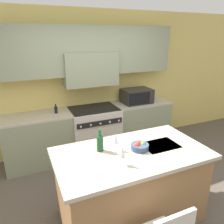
{
  "coord_description": "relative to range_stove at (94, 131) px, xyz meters",
  "views": [
    {
      "loc": [
        -1.25,
        -2.12,
        2.22
      ],
      "look_at": [
        -0.07,
        0.59,
        1.19
      ],
      "focal_mm": 35.0,
      "sensor_mm": 36.0,
      "label": 1
    }
  ],
  "objects": [
    {
      "name": "back_counter",
      "position": [
        -0.0,
        0.02,
        -0.0
      ],
      "size": [
        3.24,
        0.62,
        0.92
      ],
      "color": "gray",
      "rests_on": "ground_plane"
    },
    {
      "name": "kitchen_island",
      "position": [
        -0.13,
        -1.74,
        0.01
      ],
      "size": [
        1.8,
        0.99,
        0.94
      ],
      "color": "olive",
      "rests_on": "ground_plane"
    },
    {
      "name": "wine_bottle",
      "position": [
        -0.46,
        -1.57,
        0.58
      ],
      "size": [
        0.08,
        0.08,
        0.27
      ],
      "color": "#194723",
      "rests_on": "kitchen_island"
    },
    {
      "name": "fruit_bowl",
      "position": [
        -0.02,
        -1.73,
        0.52
      ],
      "size": [
        0.21,
        0.21,
        0.1
      ],
      "color": "#384C6B",
      "rests_on": "kitchen_island"
    },
    {
      "name": "microwave",
      "position": [
        0.94,
        0.02,
        0.6
      ],
      "size": [
        0.59,
        0.42,
        0.28
      ],
      "color": "black",
      "rests_on": "back_counter"
    },
    {
      "name": "ground_plane",
      "position": [
        -0.0,
        -1.6,
        -0.47
      ],
      "size": [
        10.0,
        10.0,
        0.0
      ],
      "primitive_type": "plane",
      "color": "brown"
    },
    {
      "name": "range_stove",
      "position": [
        0.0,
        0.0,
        0.0
      ],
      "size": [
        0.92,
        0.7,
        0.93
      ],
      "color": "beige",
      "rests_on": "ground_plane"
    },
    {
      "name": "back_cabinetry",
      "position": [
        -0.0,
        0.27,
        1.12
      ],
      "size": [
        10.0,
        0.46,
        2.7
      ],
      "color": "#DBC166",
      "rests_on": "ground_plane"
    },
    {
      "name": "oil_bottle_on_counter",
      "position": [
        -0.69,
        0.04,
        0.52
      ],
      "size": [
        0.06,
        0.06,
        0.17
      ],
      "color": "black",
      "rests_on": "back_counter"
    },
    {
      "name": "wine_glass_near",
      "position": [
        -0.35,
        -1.94,
        0.62
      ],
      "size": [
        0.07,
        0.07,
        0.22
      ],
      "color": "white",
      "rests_on": "kitchen_island"
    },
    {
      "name": "wine_glass_far",
      "position": [
        -0.29,
        -1.63,
        0.62
      ],
      "size": [
        0.07,
        0.07,
        0.22
      ],
      "color": "white",
      "rests_on": "kitchen_island"
    }
  ]
}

